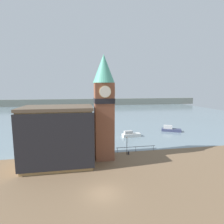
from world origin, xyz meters
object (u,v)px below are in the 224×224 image
at_px(boat_far, 170,129).
at_px(mooring_bollard_near, 129,153).
at_px(lamp_post, 127,142).
at_px(clock_tower, 104,105).
at_px(pier_building, 59,136).
at_px(boat_near, 131,135).

height_order(boat_far, mooring_bollard_near, boat_far).
bearing_deg(mooring_bollard_near, boat_far, 42.42).
bearing_deg(boat_far, lamp_post, -111.97).
bearing_deg(clock_tower, pier_building, -169.01).
distance_m(clock_tower, lamp_post, 8.91).
bearing_deg(boat_near, boat_far, 10.19).
relative_size(boat_near, mooring_bollard_near, 7.33).
distance_m(clock_tower, mooring_bollard_near, 10.97).
xyz_separation_m(boat_far, mooring_bollard_near, (-17.66, -16.13, -0.27)).
height_order(pier_building, boat_near, pier_building).
relative_size(clock_tower, lamp_post, 5.21).
relative_size(clock_tower, mooring_bollard_near, 27.14).
height_order(boat_near, mooring_bollard_near, boat_near).
relative_size(pier_building, boat_far, 1.93).
height_order(boat_near, boat_far, boat_far).
xyz_separation_m(boat_near, mooring_bollard_near, (-3.97, -12.24, -0.26)).
xyz_separation_m(pier_building, boat_near, (16.93, 14.61, -4.44)).
xyz_separation_m(boat_near, lamp_post, (-4.28, -12.11, 1.95)).
height_order(boat_far, lamp_post, lamp_post).
distance_m(boat_far, mooring_bollard_near, 23.92).
relative_size(boat_far, lamp_post, 1.65).
distance_m(pier_building, boat_near, 22.80).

